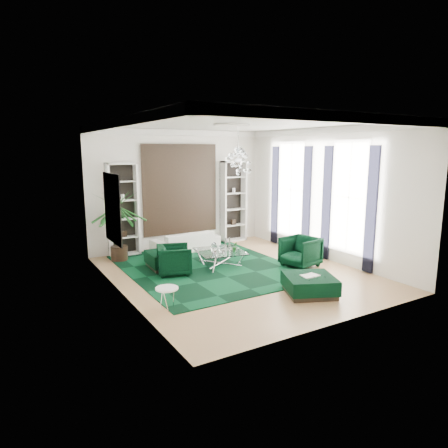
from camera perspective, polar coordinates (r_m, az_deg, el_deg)
floor at (r=10.44m, az=1.90°, el=-7.13°), size 6.00×7.00×0.02m
ceiling at (r=9.98m, az=2.03°, el=14.27°), size 6.00×7.00×0.02m
wall_back at (r=13.11m, az=-6.36°, el=4.95°), size 6.00×0.02×3.80m
wall_front at (r=7.36m, az=16.85°, el=0.24°), size 6.00×0.02×3.80m
wall_left at (r=8.80m, az=-14.80°, el=1.96°), size 0.02×7.00×3.80m
wall_right at (r=11.92m, az=14.28°, el=4.14°), size 0.02×7.00×3.80m
crown_molding at (r=9.97m, az=2.03°, el=13.64°), size 6.00×7.00×0.18m
ceiling_medallion at (r=10.23m, az=1.10°, el=13.96°), size 0.90×0.90×0.05m
tapestry at (r=13.06m, az=-6.27°, el=4.94°), size 2.50×0.06×2.80m
shelving_left at (r=12.31m, az=-14.23°, el=1.99°), size 0.90×0.38×2.80m
shelving_right at (r=13.90m, az=1.37°, el=3.26°), size 0.90×0.38×2.80m
painting at (r=9.39m, az=-15.57°, el=2.13°), size 0.04×1.30×1.60m
window_near at (r=11.29m, az=17.43°, el=3.65°), size 0.03×1.10×2.90m
curtain_near_a at (r=10.79m, az=20.30°, el=1.84°), size 0.07×0.30×3.25m
curtain_near_b at (r=11.82m, az=14.45°, el=2.87°), size 0.07×0.30×3.25m
window_far at (r=13.00m, az=9.55°, el=4.83°), size 0.03×1.10×2.90m
curtain_far_a at (r=12.43m, az=11.71°, el=3.34°), size 0.07×0.30×3.25m
curtain_far_b at (r=13.61m, az=7.29°, el=4.08°), size 0.07×0.30×3.25m
rug at (r=10.97m, az=-2.34°, el=-6.16°), size 4.20×5.00×0.02m
sofa at (r=12.69m, az=-5.49°, el=-2.49°), size 2.18×0.98×0.62m
armchair_left at (r=10.36m, az=-7.12°, el=-5.10°), size 1.05×1.03×0.76m
armchair_right at (r=11.16m, az=10.84°, el=-3.91°), size 1.04×1.02×0.82m
coffee_table at (r=11.05m, az=-0.54°, el=-4.93°), size 1.45×1.45×0.43m
ottoman_side at (r=11.01m, az=-8.15°, el=-5.05°), size 1.04×1.04×0.44m
ottoman_front at (r=9.14m, az=12.12°, el=-8.53°), size 1.39×1.39×0.42m
book at (r=9.07m, az=12.18°, el=-7.18°), size 0.40×0.27×0.03m
side_table at (r=8.21m, az=-8.13°, el=-10.54°), size 0.48×0.48×0.44m
palm at (r=11.74m, az=-14.97°, el=1.09°), size 1.74×1.74×2.61m
chandelier at (r=10.27m, az=2.01°, el=8.80°), size 1.07×1.07×0.75m
table_plant at (r=10.90m, az=1.55°, el=-3.27°), size 0.16×0.13×0.26m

